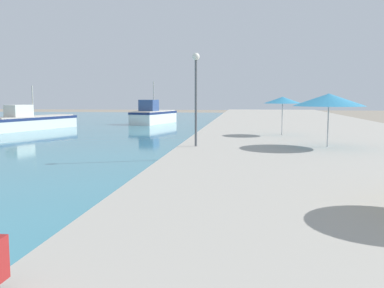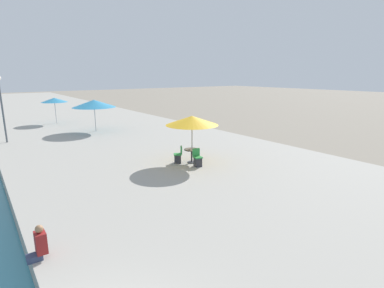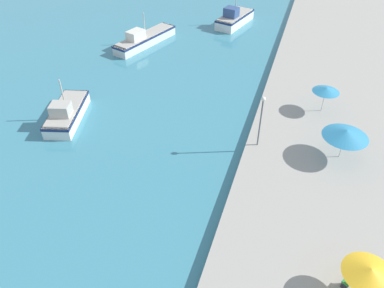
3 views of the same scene
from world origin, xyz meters
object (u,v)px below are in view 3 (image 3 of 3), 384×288
at_px(fishing_boat_mid, 145,39).
at_px(cafe_umbrella_white, 346,133).
at_px(fishing_boat_far, 235,18).
at_px(cafe_umbrella_striped, 326,90).
at_px(lamppost, 262,113).
at_px(fishing_boat_near, 67,112).
at_px(cafe_umbrella_pink, 370,272).
at_px(cafe_chair_right, 346,284).

distance_m(fishing_boat_mid, cafe_umbrella_white, 29.09).
bearing_deg(fishing_boat_far, fishing_boat_mid, -117.63).
bearing_deg(fishing_boat_mid, cafe_umbrella_striped, -6.33).
distance_m(cafe_umbrella_white, lamppost, 6.48).
xyz_separation_m(fishing_boat_near, cafe_umbrella_pink, (25.03, -10.57, 2.08)).
bearing_deg(cafe_chair_right, cafe_umbrella_white, 31.68).
height_order(fishing_boat_near, fishing_boat_far, fishing_boat_far).
relative_size(fishing_boat_mid, cafe_chair_right, 10.94).
distance_m(cafe_umbrella_pink, cafe_umbrella_white, 12.01).
bearing_deg(fishing_boat_far, cafe_umbrella_striped, -43.14).
bearing_deg(fishing_boat_mid, cafe_chair_right, -31.14).
bearing_deg(cafe_chair_right, cafe_umbrella_pink, -82.63).
xyz_separation_m(fishing_boat_far, cafe_umbrella_pink, (15.74, -38.74, 1.96)).
distance_m(fishing_boat_mid, cafe_umbrella_striped, 24.47).
height_order(cafe_umbrella_white, cafe_chair_right, cafe_umbrella_white).
bearing_deg(cafe_umbrella_white, cafe_chair_right, -87.65).
relative_size(fishing_boat_near, cafe_umbrella_striped, 2.87).
xyz_separation_m(fishing_boat_near, cafe_umbrella_striped, (22.17, 7.81, 2.04)).
bearing_deg(fishing_boat_near, cafe_chair_right, -38.30).
distance_m(fishing_boat_near, cafe_chair_right, 26.41).
relative_size(fishing_boat_near, cafe_umbrella_white, 2.02).
xyz_separation_m(cafe_chair_right, lamppost, (-6.89, 11.19, 2.77)).
relative_size(cafe_umbrella_striped, cafe_chair_right, 2.68).
height_order(fishing_boat_mid, cafe_umbrella_white, fishing_boat_mid).
xyz_separation_m(cafe_umbrella_striped, cafe_chair_right, (2.15, -18.10, -1.90)).
distance_m(cafe_umbrella_white, cafe_chair_right, 11.84).
xyz_separation_m(fishing_boat_mid, lamppost, (17.48, -16.94, 2.92)).
bearing_deg(lamppost, fishing_boat_far, 106.62).
relative_size(cafe_umbrella_white, lamppost, 0.76).
distance_m(fishing_boat_mid, cafe_umbrella_pink, 37.96).
relative_size(fishing_boat_far, cafe_chair_right, 8.34).
bearing_deg(cafe_umbrella_pink, fishing_boat_mid, 131.44).
distance_m(fishing_boat_near, fishing_boat_mid, 17.84).
height_order(cafe_umbrella_white, lamppost, lamppost).
height_order(fishing_boat_near, cafe_umbrella_striped, fishing_boat_near).
bearing_deg(cafe_umbrella_striped, fishing_boat_far, 122.33).
bearing_deg(cafe_umbrella_white, fishing_boat_far, 118.51).
relative_size(fishing_boat_far, cafe_umbrella_striped, 3.11).
xyz_separation_m(fishing_boat_mid, cafe_umbrella_white, (23.89, -16.46, 2.12)).
bearing_deg(cafe_umbrella_striped, fishing_boat_mid, 155.72).
distance_m(cafe_umbrella_striped, cafe_chair_right, 18.33).
distance_m(fishing_boat_mid, lamppost, 24.51).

